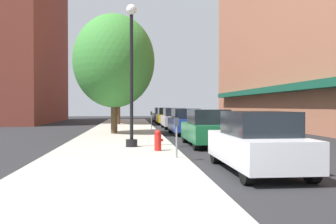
{
  "coord_description": "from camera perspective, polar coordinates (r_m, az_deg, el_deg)",
  "views": [
    {
      "loc": [
        0.58,
        -5.86,
        1.8
      ],
      "look_at": [
        3.17,
        20.27,
        1.4
      ],
      "focal_mm": 39.74,
      "sensor_mm": 36.0,
      "label": 1
    }
  ],
  "objects": [
    {
      "name": "ground_plane",
      "position": [
        24.17,
        2.5,
        -3.39
      ],
      "size": [
        90.0,
        90.0,
        0.0
      ],
      "primitive_type": "plane",
      "color": "#232326"
    },
    {
      "name": "sidewalk_slab",
      "position": [
        24.93,
        -6.98,
        -3.13
      ],
      "size": [
        4.8,
        50.0,
        0.12
      ],
      "primitive_type": "cube",
      "color": "#A8A399",
      "rests_on": "ground"
    },
    {
      "name": "building_far_background",
      "position": [
        45.0,
        -20.84,
        10.15
      ],
      "size": [
        6.8,
        18.0,
        18.24
      ],
      "color": "brown",
      "rests_on": "ground"
    },
    {
      "name": "lamppost",
      "position": [
        15.55,
        -5.62,
        6.05
      ],
      "size": [
        0.48,
        0.48,
        5.9
      ],
      "color": "black",
      "rests_on": "sidewalk_slab"
    },
    {
      "name": "fire_hydrant",
      "position": [
        14.09,
        -1.56,
        -4.34
      ],
      "size": [
        0.33,
        0.26,
        0.79
      ],
      "color": "red",
      "rests_on": "sidewalk_slab"
    },
    {
      "name": "parking_meter_near",
      "position": [
        12.11,
        1.33,
        -3.15
      ],
      "size": [
        0.14,
        0.09,
        1.31
      ],
      "color": "slate",
      "rests_on": "sidewalk_slab"
    },
    {
      "name": "parking_meter_far",
      "position": [
        27.3,
        -2.56,
        -0.91
      ],
      "size": [
        0.14,
        0.09,
        1.31
      ],
      "color": "slate",
      "rests_on": "sidewalk_slab"
    },
    {
      "name": "tree_near",
      "position": [
        35.33,
        -7.68,
        5.92
      ],
      "size": [
        4.55,
        4.55,
        7.42
      ],
      "color": "#4C3823",
      "rests_on": "sidewalk_slab"
    },
    {
      "name": "tree_mid",
      "position": [
        23.39,
        -8.28,
        7.74
      ],
      "size": [
        5.02,
        5.02,
        7.37
      ],
      "color": "#4C3823",
      "rests_on": "sidewalk_slab"
    },
    {
      "name": "car_white",
      "position": [
        10.45,
        13.51,
        -4.59
      ],
      "size": [
        1.8,
        4.3,
        1.66
      ],
      "rotation": [
        0.0,
        0.0,
        -0.0
      ],
      "color": "black",
      "rests_on": "ground"
    },
    {
      "name": "car_green",
      "position": [
        16.88,
        6.05,
        -2.49
      ],
      "size": [
        1.8,
        4.3,
        1.66
      ],
      "rotation": [
        0.0,
        0.0,
        0.01
      ],
      "color": "black",
      "rests_on": "ground"
    },
    {
      "name": "car_blue",
      "position": [
        23.69,
        2.65,
        -1.52
      ],
      "size": [
        1.8,
        4.3,
        1.66
      ],
      "rotation": [
        0.0,
        0.0,
        -0.02
      ],
      "color": "black",
      "rests_on": "ground"
    },
    {
      "name": "car_silver",
      "position": [
        29.96,
        0.91,
        -1.02
      ],
      "size": [
        1.8,
        4.3,
        1.66
      ],
      "rotation": [
        0.0,
        0.0,
        0.01
      ],
      "color": "black",
      "rests_on": "ground"
    },
    {
      "name": "car_yellow",
      "position": [
        36.48,
        -0.27,
        -0.68
      ],
      "size": [
        1.8,
        4.3,
        1.66
      ],
      "rotation": [
        0.0,
        0.0,
        0.01
      ],
      "color": "black",
      "rests_on": "ground"
    },
    {
      "name": "car_black",
      "position": [
        42.26,
        -1.01,
        -0.47
      ],
      "size": [
        1.8,
        4.3,
        1.66
      ],
      "rotation": [
        0.0,
        0.0,
        -0.03
      ],
      "color": "black",
      "rests_on": "ground"
    }
  ]
}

